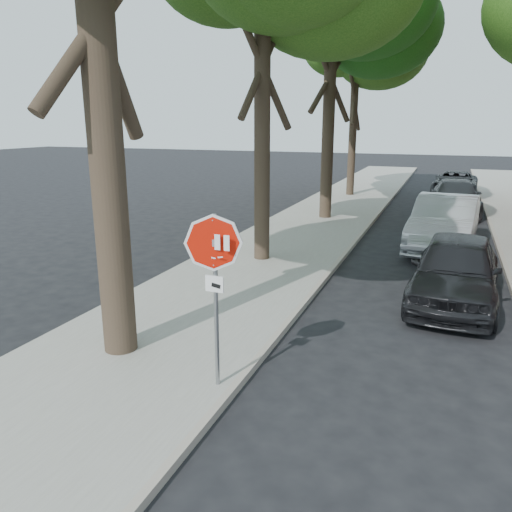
# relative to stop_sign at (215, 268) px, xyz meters

# --- Properties ---
(ground) EXTENTS (120.00, 120.00, 0.00)m
(ground) POSITION_rel_stop_sign_xyz_m (0.70, 0.03, -1.95)
(ground) COLOR black
(ground) RESTS_ON ground
(sidewalk_left) EXTENTS (4.00, 55.00, 0.12)m
(sidewalk_left) POSITION_rel_stop_sign_xyz_m (-1.80, 12.03, -1.89)
(sidewalk_left) COLOR gray
(sidewalk_left) RESTS_ON ground
(curb_left) EXTENTS (0.12, 55.00, 0.13)m
(curb_left) POSITION_rel_stop_sign_xyz_m (0.25, 12.03, -1.88)
(curb_left) COLOR #9E9384
(curb_left) RESTS_ON ground
(curb_right) EXTENTS (0.12, 55.00, 0.13)m
(curb_right) POSITION_rel_stop_sign_xyz_m (4.65, 12.03, -1.88)
(curb_right) COLOR #9E9384
(curb_right) RESTS_ON ground
(stop_sign) EXTENTS (0.76, 0.34, 2.61)m
(stop_sign) POSITION_rel_stop_sign_xyz_m (0.00, 0.00, 0.00)
(stop_sign) COLOR gray
(stop_sign) RESTS_ON sidewalk_left
(tree_mid_b) EXTENTS (5.88, 5.46, 10.36)m
(tree_mid_b) POSITION_rel_stop_sign_xyz_m (-1.72, 14.15, 6.05)
(tree_mid_b) COLOR black
(tree_mid_b) RESTS_ON sidewalk_left
(tree_far) EXTENTS (5.29, 4.91, 9.33)m
(tree_far) POSITION_rel_stop_sign_xyz_m (-2.02, 21.14, 5.26)
(tree_far) COLOR black
(tree_far) RESTS_ON sidewalk_left
(car_a) EXTENTS (2.08, 4.60, 1.53)m
(car_a) POSITION_rel_stop_sign_xyz_m (3.30, 5.42, -1.18)
(car_a) COLOR black
(car_a) RESTS_ON ground
(car_b) EXTENTS (2.22, 5.27, 1.69)m
(car_b) POSITION_rel_stop_sign_xyz_m (2.98, 10.53, -1.10)
(car_b) COLOR #B1B2BA
(car_b) RESTS_ON ground
(car_c) EXTENTS (2.25, 5.06, 1.44)m
(car_c) POSITION_rel_stop_sign_xyz_m (3.30, 17.64, -1.23)
(car_c) COLOR #444549
(car_c) RESTS_ON ground
(car_d) EXTENTS (2.48, 4.92, 1.34)m
(car_d) POSITION_rel_stop_sign_xyz_m (3.30, 23.10, -1.28)
(car_d) COLOR black
(car_d) RESTS_ON ground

